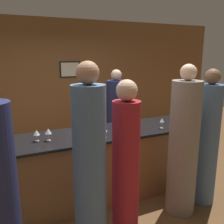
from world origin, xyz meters
name	(u,v)px	position (x,y,z in m)	size (l,w,h in m)	color
ground_plane	(97,197)	(0.00, 0.00, 0.00)	(14.00, 14.00, 0.00)	brown
back_wall	(58,86)	(0.00, 2.23, 1.40)	(8.00, 0.08, 2.80)	brown
bar_counter	(96,166)	(0.00, 0.00, 0.50)	(3.21, 0.80, 1.00)	brown
bartender	(116,122)	(0.74, 0.89, 0.84)	(0.35, 0.35, 1.81)	#1E234C
guest_0	(183,147)	(0.91, -0.76, 0.91)	(0.38, 0.38, 1.96)	gray
guest_1	(126,166)	(0.02, -0.87, 0.86)	(0.31, 0.31, 1.82)	maroon
guest_3	(90,167)	(-0.41, -0.89, 0.95)	(0.34, 0.34, 2.02)	#4C6B93
guest_4	(207,142)	(1.36, -0.72, 0.89)	(0.32, 0.32, 1.89)	#4C6B93
wine_bottle_0	(96,125)	(0.01, 0.02, 1.11)	(0.07, 0.07, 0.29)	#19381E
wine_glass_0	(187,116)	(1.45, -0.20, 1.14)	(0.06, 0.06, 0.18)	silver
wine_glass_1	(162,121)	(0.98, -0.20, 1.11)	(0.07, 0.07, 0.15)	silver
wine_glass_2	(90,128)	(-0.15, -0.18, 1.14)	(0.07, 0.07, 0.19)	silver
wine_glass_3	(36,133)	(-0.80, -0.01, 1.11)	(0.08, 0.08, 0.15)	silver
wine_glass_4	(105,129)	(0.03, -0.24, 1.11)	(0.07, 0.07, 0.16)	silver
wine_glass_5	(48,131)	(-0.66, -0.05, 1.12)	(0.08, 0.08, 0.16)	silver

